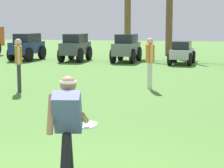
{
  "coord_description": "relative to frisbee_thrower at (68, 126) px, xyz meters",
  "views": [
    {
      "loc": [
        1.61,
        -4.62,
        2.09
      ],
      "look_at": [
        0.01,
        3.35,
        0.9
      ],
      "focal_mm": 70.0,
      "sensor_mm": 36.0,
      "label": 1
    }
  ],
  "objects": [
    {
      "name": "parked_car_slot_a",
      "position": [
        -7.33,
        16.6,
        -0.05
      ],
      "size": [
        1.35,
        2.43,
        1.4
      ],
      "color": "navy",
      "rests_on": "ground_plane"
    },
    {
      "name": "frisbee_thrower",
      "position": [
        0.0,
        0.0,
        0.0
      ],
      "size": [
        0.47,
        1.15,
        1.4
      ],
      "color": "black",
      "rests_on": "ground_plane"
    },
    {
      "name": "parked_car_slot_c",
      "position": [
        -2.03,
        16.62,
        -0.05
      ],
      "size": [
        1.3,
        2.41,
        1.4
      ],
      "color": "slate",
      "rests_on": "ground_plane"
    },
    {
      "name": "parked_car_slot_d",
      "position": [
        0.77,
        16.02,
        -0.22
      ],
      "size": [
        1.27,
        2.27,
        1.1
      ],
      "color": "#B7BABF",
      "rests_on": "ground_plane"
    },
    {
      "name": "frisbee_in_flight",
      "position": [
        0.1,
        0.63,
        -0.14
      ],
      "size": [
        0.33,
        0.33,
        0.06
      ],
      "color": "white"
    },
    {
      "name": "teammate_near_sideline",
      "position": [
        -3.58,
        6.81,
        0.15
      ],
      "size": [
        0.32,
        0.48,
        1.56
      ],
      "color": "#33333D",
      "rests_on": "ground_plane"
    },
    {
      "name": "parked_car_slot_b",
      "position": [
        -4.68,
        16.58,
        -0.05
      ],
      "size": [
        1.25,
        2.39,
        1.4
      ],
      "color": "#474C51",
      "rests_on": "ground_plane"
    },
    {
      "name": "teammate_deep",
      "position": [
        0.12,
        8.13,
        0.15
      ],
      "size": [
        0.3,
        0.49,
        1.56
      ],
      "color": "silver",
      "rests_on": "ground_plane"
    }
  ]
}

